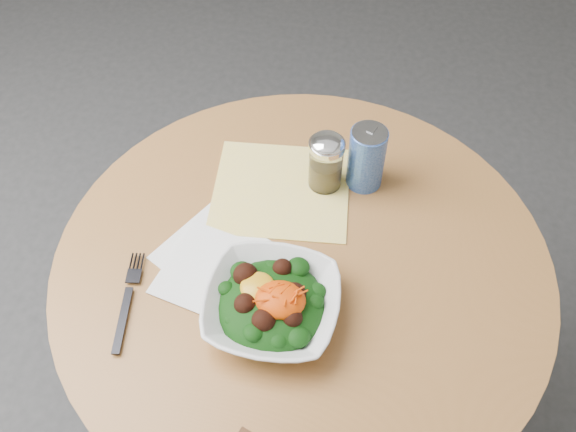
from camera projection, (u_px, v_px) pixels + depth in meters
The scene contains 8 objects.
ground at pixel (298, 416), 1.74m from camera, with size 6.00×6.00×0.00m, color #323234.
table at pixel (301, 315), 1.31m from camera, with size 0.90×0.90×0.75m.
cloth_napkin at pixel (281, 190), 1.26m from camera, with size 0.26×0.24×0.00m, color yellow.
paper_napkins at pixel (213, 262), 1.15m from camera, with size 0.24×0.26×0.00m.
salad_bowl at pixel (272, 304), 1.06m from camera, with size 0.23×0.23×0.08m.
fork at pixel (128, 298), 1.10m from camera, with size 0.04×0.20×0.00m.
spice_shaker at pixel (326, 162), 1.22m from camera, with size 0.07×0.07×0.12m.
beverage_can at pixel (366, 158), 1.22m from camera, with size 0.07×0.07×0.14m.
Camera 1 is at (0.08, -0.65, 1.70)m, focal length 40.00 mm.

